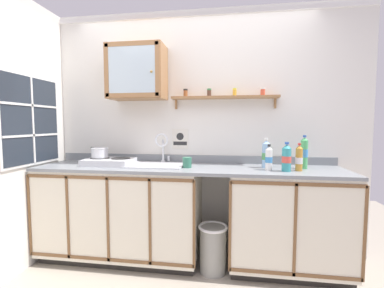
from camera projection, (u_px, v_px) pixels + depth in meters
back_wall at (192, 132)px, 2.86m from camera, size 3.60×0.07×2.57m
lower_cabinet_run at (122, 213)px, 2.71m from camera, size 1.61×0.61×0.93m
lower_cabinet_run_right at (287, 221)px, 2.47m from camera, size 1.08×0.61×0.93m
countertop at (187, 168)px, 2.57m from camera, size 2.96×0.63×0.03m
backsplash at (192, 159)px, 2.85m from camera, size 2.96×0.02×0.08m
sink at (156, 167)px, 2.65m from camera, size 0.57×0.45×0.43m
hot_plate_stove at (109, 162)px, 2.68m from camera, size 0.47×0.34×0.07m
saucepan at (100, 152)px, 2.72m from camera, size 0.28×0.27×0.10m
bottle_water_blue_0 at (266, 154)px, 2.50m from camera, size 0.08×0.08×0.28m
bottle_detergent_teal_1 at (286, 158)px, 2.31m from camera, size 0.08×0.08×0.26m
bottle_soda_green_2 at (304, 153)px, 2.44m from camera, size 0.07×0.07×0.31m
bottle_opaque_white_3 at (269, 158)px, 2.37m from camera, size 0.06×0.06×0.23m
bottle_juice_amber_4 at (299, 158)px, 2.33m from camera, size 0.06×0.06×0.25m
mug at (187, 162)px, 2.52m from camera, size 0.09×0.12×0.10m
wall_cabinet at (137, 73)px, 2.72m from camera, size 0.58×0.34×0.55m
spice_shelf at (224, 97)px, 2.69m from camera, size 1.09×0.14×0.20m
warning_sign at (180, 139)px, 2.86m from camera, size 0.17×0.01×0.21m
window at (32, 120)px, 2.55m from camera, size 0.03×0.76×0.87m
trash_bin at (213, 248)px, 2.45m from camera, size 0.27×0.27×0.44m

